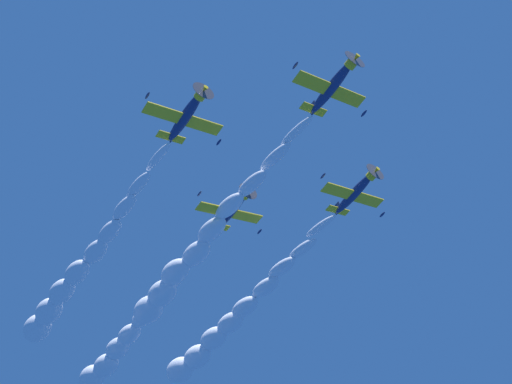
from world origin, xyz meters
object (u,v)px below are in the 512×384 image
object	(u,v)px
airplane_right_wingman	(186,115)
airplane_slot_tail	(232,210)
airplane_lead	(333,86)
airplane_left_wingman	(356,192)

from	to	relation	value
airplane_right_wingman	airplane_slot_tail	distance (m)	16.39
airplane_right_wingman	airplane_slot_tail	world-z (taller)	airplane_right_wingman
airplane_lead	airplane_slot_tail	world-z (taller)	airplane_lead
airplane_right_wingman	airplane_slot_tail	size ratio (longest dim) A/B	1.00
airplane_left_wingman	airplane_slot_tail	size ratio (longest dim) A/B	1.00
airplane_lead	airplane_right_wingman	size ratio (longest dim) A/B	1.00
airplane_left_wingman	airplane_slot_tail	distance (m)	16.08
airplane_lead	airplane_left_wingman	size ratio (longest dim) A/B	1.00
airplane_right_wingman	airplane_slot_tail	bearing A→B (deg)	24.05
airplane_right_wingman	airplane_left_wingman	bearing A→B (deg)	-18.57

